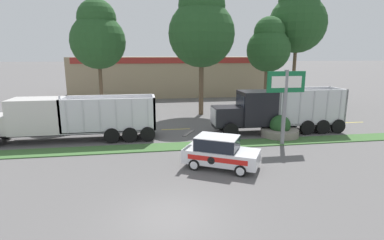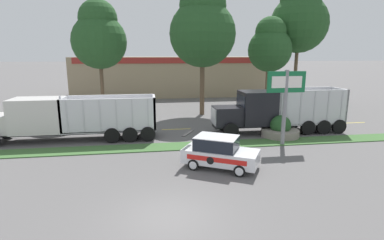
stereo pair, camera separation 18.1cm
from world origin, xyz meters
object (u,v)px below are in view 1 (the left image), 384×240
(store_sign_post, at_px, (285,92))
(rally_car, at_px, (220,152))
(dump_truck_lead, at_px, (268,112))
(stone_planter, at_px, (280,129))
(dump_truck_mid, at_px, (55,119))

(store_sign_post, bearing_deg, rally_car, -146.66)
(dump_truck_lead, relative_size, stone_planter, 3.74)
(dump_truck_lead, xyz_separation_m, dump_truck_mid, (-15.89, 0.03, -0.09))
(rally_car, bearing_deg, store_sign_post, 33.34)
(dump_truck_lead, bearing_deg, rally_car, -129.31)
(dump_truck_lead, distance_m, dump_truck_mid, 15.89)
(dump_truck_lead, height_order, rally_car, dump_truck_lead)
(dump_truck_mid, relative_size, stone_planter, 4.30)
(dump_truck_mid, relative_size, store_sign_post, 2.35)
(dump_truck_lead, bearing_deg, stone_planter, -73.30)
(store_sign_post, bearing_deg, dump_truck_lead, 84.71)
(dump_truck_lead, relative_size, rally_car, 2.38)
(dump_truck_mid, height_order, store_sign_post, store_sign_post)
(rally_car, bearing_deg, dump_truck_mid, 146.08)
(stone_planter, bearing_deg, rally_car, -137.83)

